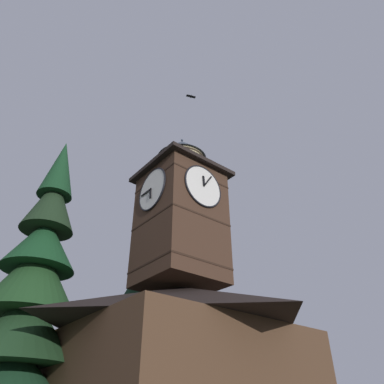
{
  "coord_description": "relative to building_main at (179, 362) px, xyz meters",
  "views": [
    {
      "loc": [
        12.21,
        14.6,
        1.31
      ],
      "look_at": [
        0.32,
        -0.18,
        13.23
      ],
      "focal_mm": 34.51,
      "sensor_mm": 36.0,
      "label": 1
    }
  ],
  "objects": [
    {
      "name": "building_main",
      "position": [
        0.0,
        0.0,
        0.0
      ],
      "size": [
        10.77,
        10.35,
        7.33
      ],
      "color": "#513624",
      "rests_on": "ground_plane"
    },
    {
      "name": "clock_tower",
      "position": [
        0.05,
        -0.0,
        8.08
      ],
      "size": [
        4.71,
        4.71,
        9.98
      ],
      "color": "#422B1E",
      "rests_on": "building_main"
    },
    {
      "name": "pine_tree_behind",
      "position": [
        -1.43,
        -5.91,
        2.68
      ],
      "size": [
        5.08,
        5.08,
        15.24
      ],
      "color": "#473323",
      "rests_on": "ground_plane"
    },
    {
      "name": "pine_tree_aside",
      "position": [
        6.39,
        -3.27,
        2.28
      ],
      "size": [
        6.08,
        6.08,
        15.78
      ],
      "color": "#473323",
      "rests_on": "ground_plane"
    },
    {
      "name": "moon",
      "position": [
        -19.52,
        -33.8,
        11.35
      ],
      "size": [
        1.96,
        1.96,
        1.96
      ],
      "color": "silver"
    },
    {
      "name": "flying_bird_high",
      "position": [
        -1.06,
        -0.45,
        18.66
      ],
      "size": [
        0.74,
        0.45,
        0.16
      ],
      "color": "black"
    }
  ]
}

